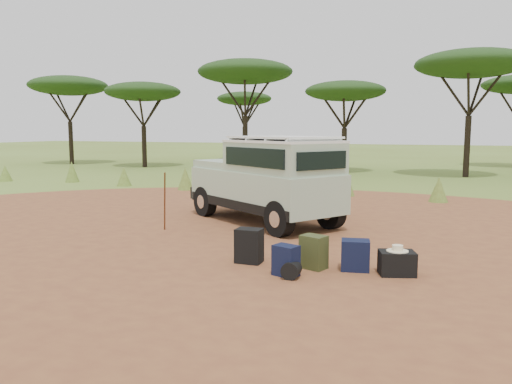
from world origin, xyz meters
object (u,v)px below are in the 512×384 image
(backpack_olive, at_px, (314,252))
(hard_case, at_px, (397,263))
(duffel_navy, at_px, (355,255))
(walking_staff, at_px, (165,202))
(safari_vehicle, at_px, (267,181))
(backpack_black, at_px, (249,246))
(backpack_navy, at_px, (286,261))

(backpack_olive, relative_size, hard_case, 1.03)
(duffel_navy, bearing_deg, walking_staff, 149.89)
(walking_staff, bearing_deg, safari_vehicle, 10.11)
(walking_staff, bearing_deg, hard_case, -53.27)
(walking_staff, bearing_deg, backpack_olive, -60.08)
(backpack_olive, distance_m, duffel_navy, 0.67)
(backpack_olive, bearing_deg, walking_staff, 176.80)
(backpack_black, distance_m, hard_case, 2.44)
(backpack_olive, distance_m, hard_case, 1.32)
(backpack_olive, bearing_deg, backpack_black, -156.81)
(backpack_olive, xyz_separation_m, duffel_navy, (0.66, 0.14, -0.03))
(walking_staff, distance_m, duffel_navy, 4.80)
(backpack_black, xyz_separation_m, hard_case, (2.44, 0.18, -0.11))
(walking_staff, xyz_separation_m, hard_case, (5.18, -1.57, -0.48))
(hard_case, bearing_deg, safari_vehicle, 116.63)
(hard_case, bearing_deg, backpack_olive, 166.91)
(safari_vehicle, distance_m, backpack_navy, 4.55)
(safari_vehicle, height_order, hard_case, safari_vehicle)
(backpack_black, height_order, hard_case, backpack_black)
(backpack_navy, bearing_deg, backpack_olive, 80.66)
(walking_staff, relative_size, hard_case, 2.60)
(backpack_black, bearing_deg, walking_staff, 145.71)
(walking_staff, distance_m, backpack_black, 3.27)
(walking_staff, xyz_separation_m, duffel_navy, (4.52, -1.55, -0.42))
(safari_vehicle, height_order, walking_staff, safari_vehicle)
(safari_vehicle, distance_m, walking_staff, 2.57)
(backpack_navy, bearing_deg, backpack_black, 167.28)
(walking_staff, xyz_separation_m, backpack_olive, (3.86, -1.69, -0.40))
(backpack_navy, relative_size, duffel_navy, 0.97)
(backpack_olive, bearing_deg, duffel_navy, 32.89)
(backpack_black, bearing_deg, duffel_navy, 4.56)
(duffel_navy, relative_size, hard_case, 0.93)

